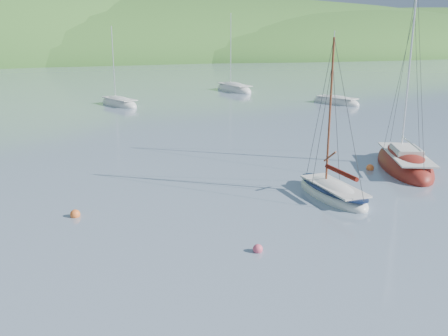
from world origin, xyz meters
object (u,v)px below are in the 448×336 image
object	(u,v)px
distant_sloop_b	(234,90)
distant_sloop_a	(119,104)
daysailer_white	(332,193)
distant_sloop_d	(336,102)
sloop_red	(404,165)

from	to	relation	value
distant_sloop_b	distant_sloop_a	bearing A→B (deg)	-162.88
distant_sloop_a	daysailer_white	bearing A→B (deg)	-102.15
daysailer_white	distant_sloop_b	world-z (taller)	distant_sloop_b
daysailer_white	distant_sloop_a	bearing A→B (deg)	98.20
distant_sloop_b	distant_sloop_d	size ratio (longest dim) A/B	1.28
sloop_red	distant_sloop_a	distance (m)	37.48
daysailer_white	sloop_red	xyz separation A→B (m)	(7.47, 3.45, 0.02)
distant_sloop_d	daysailer_white	bearing A→B (deg)	-144.22
distant_sloop_a	distant_sloop_d	xyz separation A→B (m)	(25.43, -7.40, -0.01)
daysailer_white	distant_sloop_a	xyz separation A→B (m)	(-6.22, 38.34, -0.04)
distant_sloop_a	distant_sloop_b	world-z (taller)	distant_sloop_b
daysailer_white	sloop_red	world-z (taller)	sloop_red
daysailer_white	distant_sloop_a	world-z (taller)	distant_sloop_a
distant_sloop_a	sloop_red	bearing A→B (deg)	-89.94
daysailer_white	distant_sloop_b	size ratio (longest dim) A/B	0.74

